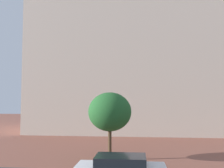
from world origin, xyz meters
name	(u,v)px	position (x,y,z in m)	size (l,w,h in m)	color
landmark_building	(125,45)	(-0.09, 31.81, 12.00)	(25.14, 12.95, 39.54)	beige
tree_curb_far	(110,112)	(-0.42, 14.49, 3.34)	(3.03, 3.03, 4.72)	#4C3823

